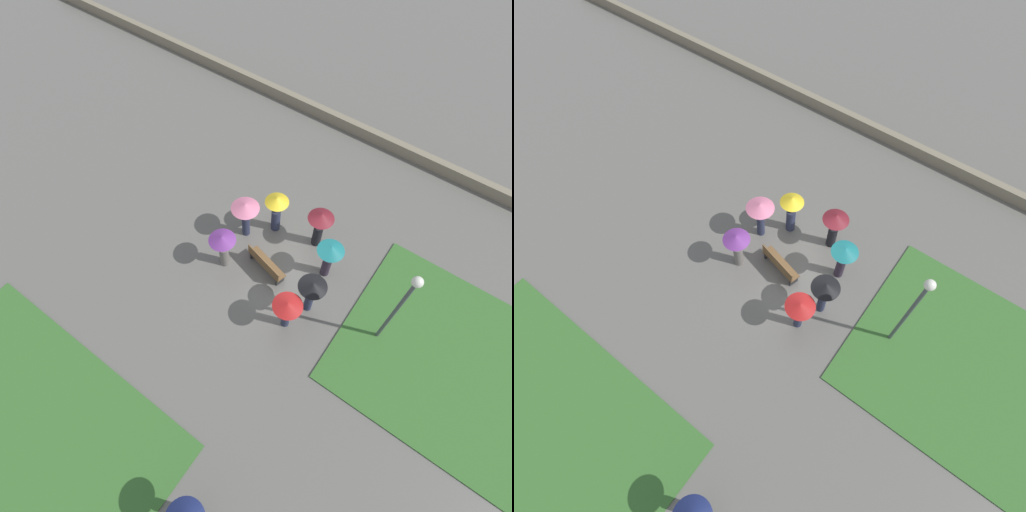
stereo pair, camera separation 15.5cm
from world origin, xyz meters
TOP-DOWN VIEW (x-y plane):
  - ground_plane at (0.00, 0.00)m, footprint 90.00×90.00m
  - lawn_patch_near at (-7.17, -0.14)m, footprint 8.40×6.46m
  - lawn_patch_far at (3.32, 10.35)m, footprint 9.56×7.21m
  - parapet_wall at (0.00, -8.05)m, footprint 45.00×0.35m
  - park_bench at (0.55, 0.62)m, footprint 1.77×0.84m
  - lamp_post at (-4.13, 0.49)m, footprint 0.32×0.32m
  - crowd_person_maroon at (-0.37, -1.58)m, footprint 0.99×0.99m
  - crowd_person_red at (-1.26, 1.99)m, footprint 1.02×1.02m
  - crowd_person_yellow at (1.35, -1.24)m, footprint 0.92×0.92m
  - crowd_person_purple at (2.00, 1.25)m, footprint 1.00×1.00m
  - crowd_person_pink at (2.16, -0.34)m, footprint 1.08×1.08m
  - crowd_person_teal at (-1.35, -0.60)m, footprint 0.98×0.98m
  - crowd_person_black at (-1.58, 1.00)m, footprint 0.99×0.99m

SIDE VIEW (x-z plane):
  - ground_plane at x=0.00m, z-range 0.00..0.00m
  - lawn_patch_near at x=-7.17m, z-range 0.00..0.06m
  - lawn_patch_far at x=3.32m, z-range 0.00..0.06m
  - parapet_wall at x=0.00m, z-range 0.00..0.56m
  - park_bench at x=0.55m, z-range 0.02..0.92m
  - crowd_person_purple at x=2.00m, z-range 0.35..2.17m
  - crowd_person_red at x=-1.26m, z-range 0.42..2.16m
  - crowd_person_yellow at x=1.35m, z-range 0.33..2.27m
  - crowd_person_teal at x=-1.35m, z-range 0.39..2.25m
  - crowd_person_maroon at x=-0.37m, z-range 0.37..2.27m
  - crowd_person_pink at x=2.16m, z-range 0.47..2.34m
  - crowd_person_black at x=-1.58m, z-range 0.47..2.41m
  - lamp_post at x=-4.13m, z-range 0.62..4.94m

